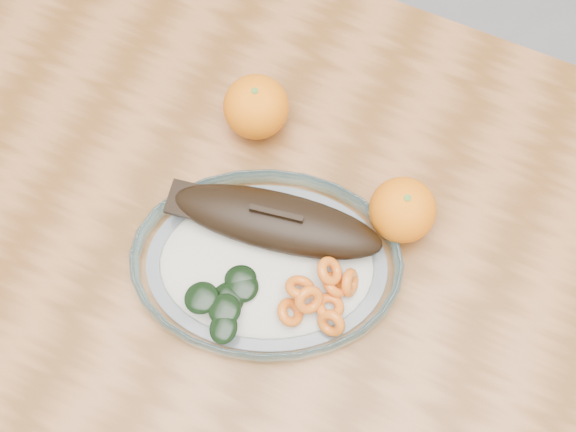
{
  "coord_description": "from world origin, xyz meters",
  "views": [
    {
      "loc": [
        0.08,
        -0.21,
        1.54
      ],
      "look_at": [
        -0.04,
        0.06,
        0.77
      ],
      "focal_mm": 45.0,
      "sensor_mm": 36.0,
      "label": 1
    }
  ],
  "objects_px": {
    "plated_meal": "(267,261)",
    "dining_table": "(298,299)",
    "orange_left": "(256,107)",
    "orange_right": "(403,210)"
  },
  "relations": [
    {
      "from": "orange_left",
      "to": "orange_right",
      "type": "xyz_separation_m",
      "value": [
        0.2,
        -0.05,
        -0.0
      ]
    },
    {
      "from": "plated_meal",
      "to": "orange_right",
      "type": "relative_size",
      "value": 9.31
    },
    {
      "from": "plated_meal",
      "to": "orange_left",
      "type": "xyz_separation_m",
      "value": [
        -0.09,
        0.16,
        0.02
      ]
    },
    {
      "from": "dining_table",
      "to": "orange_left",
      "type": "xyz_separation_m",
      "value": [
        -0.13,
        0.16,
        0.14
      ]
    },
    {
      "from": "orange_left",
      "to": "orange_right",
      "type": "bearing_deg",
      "value": -14.14
    },
    {
      "from": "plated_meal",
      "to": "dining_table",
      "type": "bearing_deg",
      "value": -20.36
    },
    {
      "from": "orange_right",
      "to": "orange_left",
      "type": "bearing_deg",
      "value": 165.86
    },
    {
      "from": "dining_table",
      "to": "plated_meal",
      "type": "distance_m",
      "value": 0.12
    },
    {
      "from": "plated_meal",
      "to": "orange_left",
      "type": "distance_m",
      "value": 0.19
    },
    {
      "from": "dining_table",
      "to": "orange_right",
      "type": "relative_size",
      "value": 15.84
    }
  ]
}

